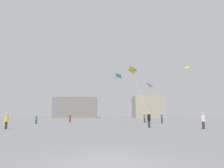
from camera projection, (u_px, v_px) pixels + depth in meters
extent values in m
plane|color=slate|center=(109.00, 164.00, 5.93)|extent=(300.00, 300.00, 0.00)
cylinder|color=#2D2D33|center=(145.00, 120.00, 36.75)|extent=(0.27, 0.27, 0.82)
cylinder|color=#388C47|center=(144.00, 116.00, 36.88)|extent=(0.39, 0.39, 0.71)
sphere|color=tan|center=(144.00, 114.00, 36.96)|extent=(0.27, 0.27, 0.27)
cylinder|color=#2D2D33|center=(36.00, 122.00, 30.42)|extent=(0.23, 0.23, 0.72)
cylinder|color=teal|center=(36.00, 118.00, 30.53)|extent=(0.34, 0.34, 0.62)
sphere|color=tan|center=(37.00, 115.00, 30.60)|extent=(0.23, 0.23, 0.23)
cylinder|color=#2D2D33|center=(162.00, 121.00, 32.00)|extent=(0.26, 0.26, 0.81)
cylinder|color=#3351B7|center=(162.00, 117.00, 32.12)|extent=(0.39, 0.39, 0.71)
sphere|color=tan|center=(162.00, 114.00, 32.20)|extent=(0.26, 0.26, 0.26)
cylinder|color=#2D2D33|center=(70.00, 120.00, 37.02)|extent=(0.27, 0.27, 0.83)
cylinder|color=red|center=(70.00, 116.00, 37.15)|extent=(0.40, 0.40, 0.72)
sphere|color=tan|center=(70.00, 114.00, 37.23)|extent=(0.27, 0.27, 0.27)
cylinder|color=#2D2D33|center=(149.00, 124.00, 22.18)|extent=(0.27, 0.27, 0.83)
cylinder|color=black|center=(149.00, 118.00, 22.30)|extent=(0.40, 0.40, 0.72)
sphere|color=tan|center=(149.00, 113.00, 22.38)|extent=(0.27, 0.27, 0.27)
cylinder|color=#2D2D33|center=(6.00, 125.00, 19.94)|extent=(0.25, 0.25, 0.77)
cylinder|color=yellow|center=(7.00, 119.00, 20.06)|extent=(0.37, 0.37, 0.67)
sphere|color=tan|center=(7.00, 114.00, 20.13)|extent=(0.25, 0.25, 0.25)
cylinder|color=#2D2D33|center=(203.00, 125.00, 20.05)|extent=(0.26, 0.26, 0.80)
cylinder|color=white|center=(203.00, 118.00, 20.17)|extent=(0.38, 0.38, 0.70)
sphere|color=tan|center=(203.00, 114.00, 20.25)|extent=(0.26, 0.26, 0.26)
cone|color=#D12899|center=(150.00, 85.00, 32.72)|extent=(1.40, 1.49, 0.83)
sphere|color=#D12899|center=(150.00, 86.00, 32.82)|extent=(0.10, 0.10, 0.10)
sphere|color=#D12899|center=(150.00, 87.00, 32.92)|extent=(0.10, 0.10, 0.10)
sphere|color=#D12899|center=(150.00, 88.00, 33.02)|extent=(0.10, 0.10, 0.10)
cylinder|color=silver|center=(156.00, 100.00, 32.43)|extent=(2.02, 0.35, 5.50)
cone|color=#8CD12D|center=(186.00, 67.00, 30.10)|extent=(1.11, 1.09, 0.57)
sphere|color=#8CD12D|center=(187.00, 68.00, 29.95)|extent=(0.10, 0.10, 0.10)
sphere|color=#8CD12D|center=(188.00, 69.00, 29.81)|extent=(0.10, 0.10, 0.10)
sphere|color=#8CD12D|center=(189.00, 70.00, 29.66)|extent=(0.10, 0.10, 0.10)
cylinder|color=silver|center=(174.00, 92.00, 31.12)|extent=(3.53, 3.38, 7.91)
cone|color=yellow|center=(132.00, 70.00, 25.76)|extent=(1.15, 1.38, 1.06)
sphere|color=yellow|center=(132.00, 72.00, 25.86)|extent=(0.10, 0.10, 0.10)
sphere|color=yellow|center=(132.00, 73.00, 25.96)|extent=(0.10, 0.10, 0.10)
sphere|color=yellow|center=(132.00, 75.00, 26.07)|extent=(0.10, 0.10, 0.10)
cylinder|color=silver|center=(140.00, 92.00, 24.04)|extent=(1.64, 2.44, 6.40)
pyramid|color=green|center=(133.00, 70.00, 42.76)|extent=(1.63, 0.76, 0.93)
sphere|color=green|center=(132.00, 71.00, 42.69)|extent=(0.10, 0.10, 0.10)
sphere|color=green|center=(131.00, 72.00, 42.64)|extent=(0.10, 0.10, 0.10)
sphere|color=green|center=(131.00, 73.00, 42.60)|extent=(0.10, 0.10, 0.10)
cylinder|color=silver|center=(138.00, 91.00, 39.81)|extent=(1.75, 4.21, 10.40)
pyramid|color=#1EB2C6|center=(119.00, 76.00, 31.07)|extent=(1.33, 1.76, 0.63)
sphere|color=#1EB2C6|center=(118.00, 77.00, 31.03)|extent=(0.10, 0.10, 0.10)
sphere|color=#1EB2C6|center=(117.00, 78.00, 31.01)|extent=(0.10, 0.10, 0.10)
sphere|color=#1EB2C6|center=(116.00, 80.00, 30.98)|extent=(0.10, 0.10, 0.10)
cylinder|color=silver|center=(141.00, 96.00, 31.60)|extent=(7.58, 2.26, 6.70)
cube|color=gray|center=(75.00, 107.00, 93.58)|extent=(22.01, 10.18, 10.06)
cube|color=#A39984|center=(147.00, 107.00, 90.10)|extent=(14.18, 13.44, 10.35)
cube|color=maroon|center=(146.00, 122.00, 36.80)|extent=(0.16, 0.33, 0.24)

